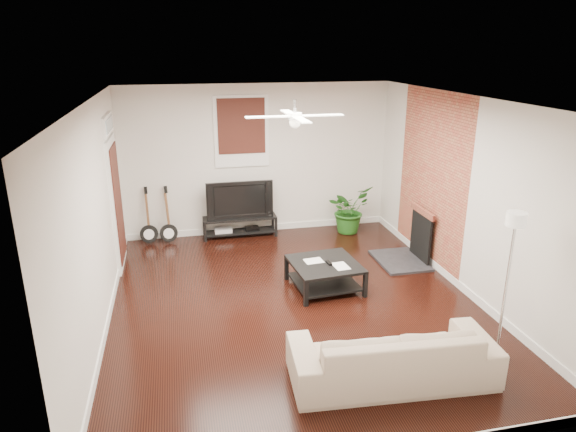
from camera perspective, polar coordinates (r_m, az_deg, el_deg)
The scene contains 14 objects.
room at distance 6.79m, azimuth 0.73°, elevation 0.95°, with size 5.01×6.01×2.81m.
brick_accent at distance 8.56m, azimuth 15.64°, elevation 3.97°, with size 0.02×2.20×2.80m, color #A84736.
fireplace at distance 8.70m, azimuth 13.43°, elevation -2.10°, with size 0.80×1.10×0.92m, color black.
window_back at distance 9.47m, azimuth -5.19°, elevation 9.33°, with size 1.00×0.06×1.30m, color #36140E.
door_left at distance 8.55m, azimuth -18.61°, elevation 2.63°, with size 0.08×1.00×2.50m, color white.
tv_stand at distance 9.71m, azimuth -5.35°, elevation -1.17°, with size 1.37×0.36×0.38m, color black.
tv at distance 9.56m, azimuth -5.47°, elevation 1.95°, with size 1.23×0.16×0.71m, color black.
coffee_table at distance 7.67m, azimuth 4.08°, elevation -6.59°, with size 0.96×0.96×0.40m, color black.
sofa at distance 5.78m, azimuth 11.51°, elevation -14.68°, with size 2.18×0.85×0.64m, color tan.
floor_lamp at distance 6.21m, azimuth 23.07°, elevation -7.39°, with size 0.29×0.29×1.78m, color white, non-canonical shape.
potted_plant at distance 9.89m, azimuth 6.78°, elevation 0.74°, with size 0.81×0.70×0.90m, color #205C1A.
guitar_left at distance 9.53m, azimuth -15.36°, elevation -0.05°, with size 0.32×0.23×1.04m, color black, non-canonical shape.
guitar_right at distance 9.49m, azimuth -13.26°, elevation 0.04°, with size 0.32×0.23×1.04m, color black, non-canonical shape.
ceiling_fan at distance 6.53m, azimuth 0.77°, elevation 11.05°, with size 1.24×1.24×0.32m, color white, non-canonical shape.
Camera 1 is at (-1.47, -6.30, 3.45)m, focal length 31.98 mm.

